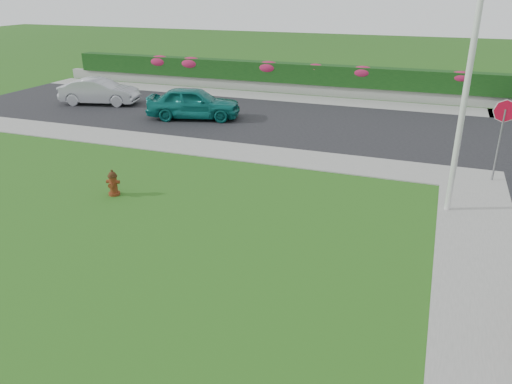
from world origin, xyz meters
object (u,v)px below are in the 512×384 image
at_px(fire_hydrant, 113,183).
at_px(sedan_silver, 99,91).
at_px(sedan_teal, 194,103).
at_px(utility_pole, 463,109).
at_px(stop_sign, 503,121).

height_order(fire_hydrant, sedan_silver, sedan_silver).
relative_size(fire_hydrant, sedan_teal, 0.18).
bearing_deg(utility_pole, stop_sign, 65.50).
bearing_deg(sedan_teal, sedan_silver, 64.68).
xyz_separation_m(fire_hydrant, sedan_teal, (-1.93, 9.14, 0.40)).
relative_size(fire_hydrant, sedan_silver, 0.20).
xyz_separation_m(sedan_silver, stop_sign, (18.74, -4.98, 1.28)).
height_order(sedan_teal, sedan_silver, sedan_teal).
relative_size(fire_hydrant, stop_sign, 0.30).
bearing_deg(sedan_teal, utility_pole, -136.60).
xyz_separation_m(sedan_teal, utility_pole, (11.37, -6.86, 2.11)).
bearing_deg(fire_hydrant, utility_pole, 2.70).
height_order(sedan_silver, utility_pole, utility_pole).
xyz_separation_m(fire_hydrant, sedan_silver, (-7.97, 10.19, 0.33)).
bearing_deg(stop_sign, utility_pole, -100.88).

